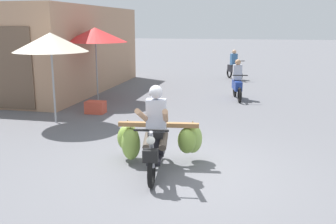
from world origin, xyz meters
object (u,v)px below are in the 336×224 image
object	(u,v)px
motorbike_distant_ahead_left	(234,67)
market_umbrella_further_along	(51,42)
motorbike_distant_ahead_right	(237,83)
motorbike_main_loaded	(156,138)
produce_crate	(96,107)
market_umbrella_near_shop	(95,35)

from	to	relation	value
motorbike_distant_ahead_left	market_umbrella_further_along	bearing A→B (deg)	-114.38
motorbike_distant_ahead_right	motorbike_main_loaded	bearing A→B (deg)	-99.59
motorbike_distant_ahead_right	market_umbrella_further_along	bearing A→B (deg)	-136.50
motorbike_main_loaded	produce_crate	bearing A→B (deg)	126.38
motorbike_distant_ahead_left	market_umbrella_further_along	xyz separation A→B (m)	(-4.24, -9.35, 1.57)
motorbike_distant_ahead_left	produce_crate	bearing A→B (deg)	-114.17
motorbike_distant_ahead_left	market_umbrella_further_along	world-z (taller)	market_umbrella_further_along
motorbike_distant_ahead_left	motorbike_main_loaded	bearing A→B (deg)	-93.84
motorbike_distant_ahead_right	market_umbrella_near_shop	distance (m)	5.12
motorbike_distant_ahead_right	produce_crate	size ratio (longest dim) A/B	2.87
motorbike_distant_ahead_left	produce_crate	size ratio (longest dim) A/B	2.61
motorbike_main_loaded	produce_crate	distance (m)	4.78
market_umbrella_further_along	motorbike_distant_ahead_right	bearing A→B (deg)	43.50
market_umbrella_near_shop	market_umbrella_further_along	world-z (taller)	market_umbrella_near_shop
motorbike_distant_ahead_left	produce_crate	world-z (taller)	motorbike_distant_ahead_left
motorbike_distant_ahead_right	produce_crate	world-z (taller)	motorbike_distant_ahead_right
produce_crate	market_umbrella_further_along	bearing A→B (deg)	-115.67
motorbike_main_loaded	motorbike_distant_ahead_right	distance (m)	7.04
market_umbrella_further_along	produce_crate	world-z (taller)	market_umbrella_further_along
motorbike_main_loaded	market_umbrella_further_along	distance (m)	4.57
motorbike_main_loaded	market_umbrella_further_along	xyz separation A→B (m)	(-3.44, 2.56, 1.59)
market_umbrella_near_shop	motorbike_main_loaded	bearing A→B (deg)	-58.01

